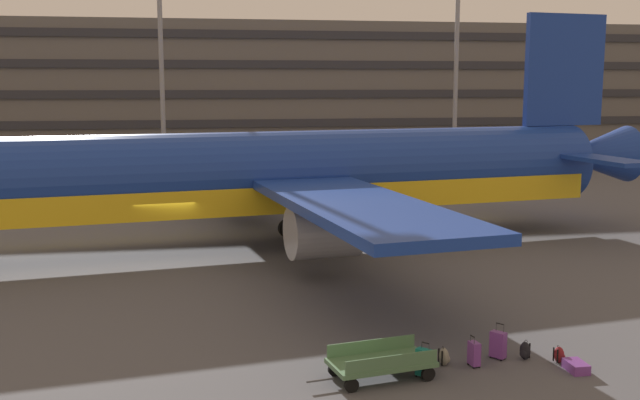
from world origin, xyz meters
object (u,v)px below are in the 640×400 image
suitcase_large (498,344)px  backpack_scuffed (559,355)px  suitcase_black (424,362)px  baggage_cart (381,362)px  suitcase_laid_flat (474,353)px  backpack_small (525,351)px  suitcase_navy (576,366)px  backpack_silver (444,357)px  airliner (278,176)px

suitcase_large → backpack_scuffed: (1.51, -0.56, -0.19)m
suitcase_black → baggage_cart: (-1.09, 0.10, 0.03)m
suitcase_laid_flat → backpack_scuffed: (2.35, -0.13, -0.14)m
suitcase_black → backpack_scuffed: size_ratio=1.83×
backpack_small → baggage_cart: bearing=-171.4°
suitcase_navy → suitcase_laid_flat: 2.62m
suitcase_large → suitcase_navy: bearing=-35.9°
backpack_small → backpack_silver: 2.28m
airliner → suitcase_black: bearing=-83.8°
suitcase_large → backpack_silver: 1.61m
airliner → suitcase_black: size_ratio=42.13×
backpack_silver → backpack_scuffed: (3.09, -0.35, -0.02)m
airliner → backpack_silver: bearing=-80.6°
suitcase_laid_flat → baggage_cart: 2.65m
suitcase_navy → backpack_silver: 3.38m
suitcase_laid_flat → suitcase_black: size_ratio=0.93×
airliner → baggage_cart: size_ratio=11.32×
backpack_silver → airliner: bearing=99.4°
backpack_scuffed → airliner: bearing=109.6°
airliner → suitcase_laid_flat: size_ratio=45.15×
suitcase_large → suitcase_black: 2.55m
suitcase_navy → suitcase_laid_flat: suitcase_laid_flat is taller
suitcase_laid_flat → suitcase_black: 1.61m
suitcase_large → baggage_cart: (-3.47, -0.82, 0.02)m
suitcase_navy → baggage_cart: bearing=175.8°
suitcase_laid_flat → backpack_small: suitcase_laid_flat is taller
airliner → backpack_silver: airliner is taller
airliner → baggage_cart: airliner is taller
airliner → suitcase_navy: 17.85m
suitcase_large → backpack_scuffed: suitcase_large is taller
suitcase_laid_flat → backpack_small: (1.54, 0.24, -0.12)m
airliner → suitcase_navy: size_ratio=49.95×
suitcase_laid_flat → baggage_cart: suitcase_laid_flat is taller
airliner → backpack_scuffed: airliner is taller
suitcase_navy → suitcase_laid_flat: (-2.49, 0.77, 0.23)m
airliner → suitcase_black: airliner is taller
suitcase_black → backpack_silver: size_ratio=1.72×
suitcase_black → backpack_silver: suitcase_black is taller
suitcase_laid_flat → suitcase_large: suitcase_large is taller
backpack_small → backpack_scuffed: size_ratio=1.10×
airliner → backpack_small: 16.60m
suitcase_navy → backpack_small: (-0.95, 1.01, 0.11)m
airliner → baggage_cart: bearing=-87.5°
backpack_silver → baggage_cart: (-1.88, -0.61, 0.20)m
suitcase_laid_flat → backpack_silver: size_ratio=1.60×
suitcase_navy → backpack_small: size_ratio=1.40×
backpack_scuffed → baggage_cart: baggage_cart is taller
airliner → suitcase_navy: (5.81, -16.59, -3.09)m
suitcase_navy → suitcase_large: suitcase_large is taller
backpack_silver → baggage_cart: size_ratio=0.16×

